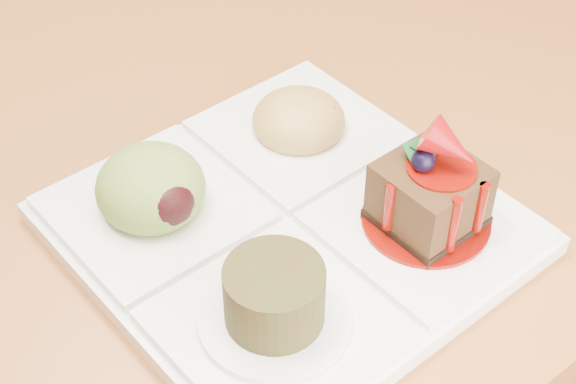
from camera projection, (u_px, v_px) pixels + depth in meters
sampler_plate at (283, 211)px, 0.51m from camera, size 0.23×0.23×0.09m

